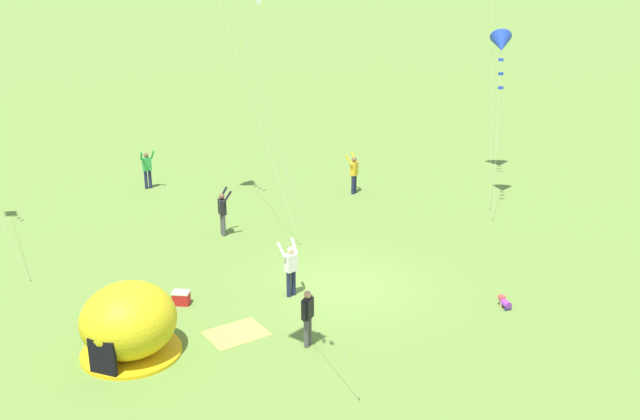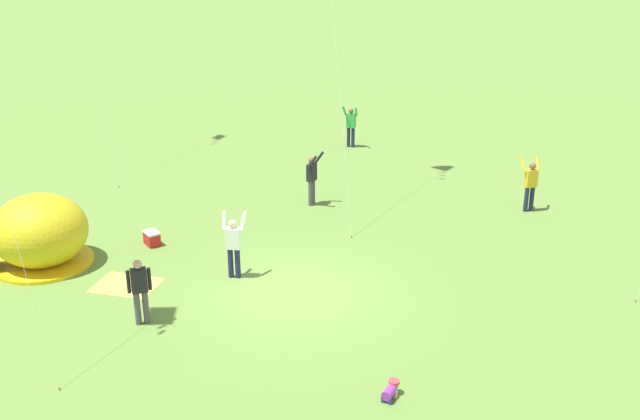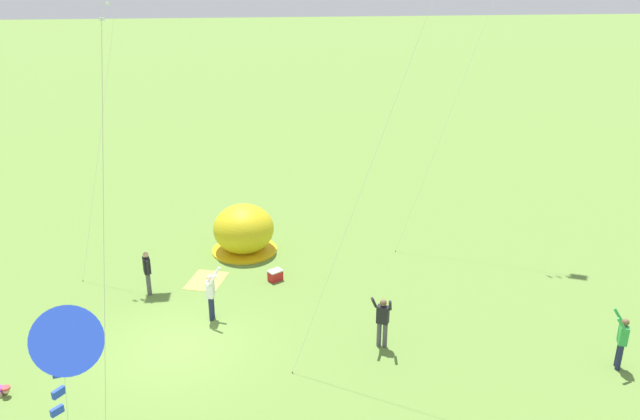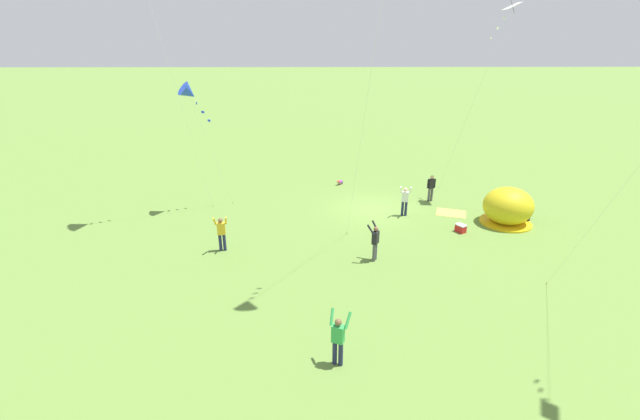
# 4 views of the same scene
# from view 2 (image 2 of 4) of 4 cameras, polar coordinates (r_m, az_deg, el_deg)

# --- Properties ---
(ground_plane) EXTENTS (300.00, 300.00, 0.00)m
(ground_plane) POSITION_cam_2_polar(r_m,az_deg,el_deg) (20.14, -2.00, -6.27)
(ground_plane) COLOR olive
(popup_tent) EXTENTS (2.81, 2.81, 2.10)m
(popup_tent) POSITION_cam_2_polar(r_m,az_deg,el_deg) (22.74, -20.59, -1.59)
(popup_tent) COLOR gold
(popup_tent) RESTS_ON ground
(picnic_blanket) EXTENTS (2.03, 1.78, 0.01)m
(picnic_blanket) POSITION_cam_2_polar(r_m,az_deg,el_deg) (21.14, -14.51, -5.57)
(picnic_blanket) COLOR gold
(picnic_blanket) RESTS_ON ground
(cooler_box) EXTENTS (0.59, 0.64, 0.44)m
(cooler_box) POSITION_cam_2_polar(r_m,az_deg,el_deg) (23.41, -12.69, -2.10)
(cooler_box) COLOR red
(cooler_box) RESTS_ON ground
(toddler_crawling) EXTENTS (0.44, 0.53, 0.32)m
(toddler_crawling) POSITION_cam_2_polar(r_m,az_deg,el_deg) (16.05, 5.41, -13.52)
(toddler_crawling) COLOR purple
(toddler_crawling) RESTS_ON ground
(person_near_tent) EXTENTS (0.67, 0.53, 1.89)m
(person_near_tent) POSITION_cam_2_polar(r_m,az_deg,el_deg) (26.20, 15.75, 1.98)
(person_near_tent) COLOR #1E2347
(person_near_tent) RESTS_ON ground
(person_with_toddler) EXTENTS (0.68, 0.55, 1.89)m
(person_with_toddler) POSITION_cam_2_polar(r_m,az_deg,el_deg) (20.65, -6.62, -2.60)
(person_with_toddler) COLOR #1E2347
(person_with_toddler) RESTS_ON ground
(person_far_back) EXTENTS (0.57, 0.33, 1.72)m
(person_far_back) POSITION_cam_2_polar(r_m,az_deg,el_deg) (18.73, -13.57, -5.83)
(person_far_back) COLOR #4C4C51
(person_far_back) RESTS_ON ground
(person_strolling) EXTENTS (0.71, 0.62, 1.89)m
(person_strolling) POSITION_cam_2_polar(r_m,az_deg,el_deg) (32.56, 2.37, 6.51)
(person_strolling) COLOR #1E2347
(person_strolling) RESTS_ON ground
(person_flying_kite) EXTENTS (0.65, 0.72, 1.89)m
(person_flying_kite) POSITION_cam_2_polar(r_m,az_deg,el_deg) (25.78, -0.62, 2.50)
(person_flying_kite) COLOR #4C4C51
(person_flying_kite) RESTS_ON ground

